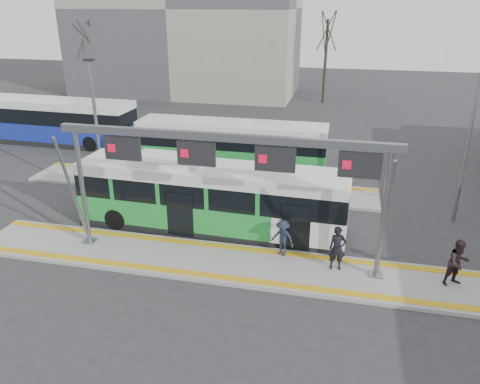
% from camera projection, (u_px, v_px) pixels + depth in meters
% --- Properties ---
extents(ground, '(120.00, 120.00, 0.00)m').
position_uv_depth(ground, '(234.00, 266.00, 18.72)').
color(ground, '#2D2D30').
rests_on(ground, ground).
extents(platform_main, '(22.00, 3.00, 0.15)m').
position_uv_depth(platform_main, '(234.00, 264.00, 18.70)').
color(platform_main, gray).
rests_on(platform_main, ground).
extents(platform_second, '(20.00, 3.00, 0.15)m').
position_uv_depth(platform_second, '(199.00, 184.00, 26.73)').
color(platform_second, gray).
rests_on(platform_second, ground).
extents(tactile_main, '(22.00, 2.65, 0.02)m').
position_uv_depth(tactile_main, '(234.00, 262.00, 18.66)').
color(tactile_main, '#C69117').
rests_on(tactile_main, platform_main).
extents(tactile_second, '(20.00, 0.35, 0.02)m').
position_uv_depth(tactile_second, '(204.00, 176.00, 27.73)').
color(tactile_second, '#C69117').
rests_on(tactile_second, platform_second).
extents(gantry, '(13.00, 1.68, 5.20)m').
position_uv_depth(gantry, '(226.00, 161.00, 17.39)').
color(gantry, slate).
rests_on(gantry, platform_main).
extents(apartment_block, '(24.50, 12.50, 18.40)m').
position_uv_depth(apartment_block, '(186.00, 6.00, 50.54)').
color(apartment_block, gray).
rests_on(apartment_block, ground).
extents(hero_bus, '(12.26, 3.00, 3.35)m').
position_uv_depth(hero_bus, '(210.00, 198.00, 21.19)').
color(hero_bus, black).
rests_on(hero_bus, ground).
extents(bg_bus_green, '(11.71, 2.50, 2.93)m').
position_uv_depth(bg_bus_green, '(231.00, 146.00, 29.06)').
color(bg_bus_green, black).
rests_on(bg_bus_green, ground).
extents(bg_bus_blue, '(12.38, 3.12, 3.21)m').
position_uv_depth(bg_bus_blue, '(53.00, 122.00, 34.25)').
color(bg_bus_blue, black).
rests_on(bg_bus_blue, ground).
extents(passenger_a, '(0.71, 0.52, 1.77)m').
position_uv_depth(passenger_a, '(337.00, 248.00, 17.92)').
color(passenger_a, black).
rests_on(passenger_a, platform_main).
extents(passenger_b, '(1.08, 1.00, 1.79)m').
position_uv_depth(passenger_b, '(458.00, 263.00, 16.91)').
color(passenger_b, black).
rests_on(passenger_b, platform_main).
extents(passenger_c, '(1.14, 0.89, 1.55)m').
position_uv_depth(passenger_c, '(282.00, 238.00, 18.93)').
color(passenger_c, '#1F2438').
rests_on(passenger_c, platform_main).
extents(tree_left, '(1.40, 1.40, 7.72)m').
position_uv_depth(tree_left, '(234.00, 42.00, 47.79)').
color(tree_left, '#382B21').
rests_on(tree_left, ground).
extents(tree_mid, '(1.40, 1.40, 9.20)m').
position_uv_depth(tree_mid, '(327.00, 31.00, 45.77)').
color(tree_mid, '#382B21').
rests_on(tree_mid, ground).
extents(tree_far, '(1.40, 1.40, 8.27)m').
position_uv_depth(tree_far, '(87.00, 37.00, 48.30)').
color(tree_far, '#382B21').
rests_on(tree_far, ground).
extents(lamp_west, '(0.50, 0.25, 7.29)m').
position_uv_depth(lamp_west, '(97.00, 129.00, 23.36)').
color(lamp_west, slate).
rests_on(lamp_west, ground).
extents(lamp_east, '(0.50, 0.25, 8.38)m').
position_uv_depth(lamp_east, '(470.00, 131.00, 20.85)').
color(lamp_east, slate).
rests_on(lamp_east, ground).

